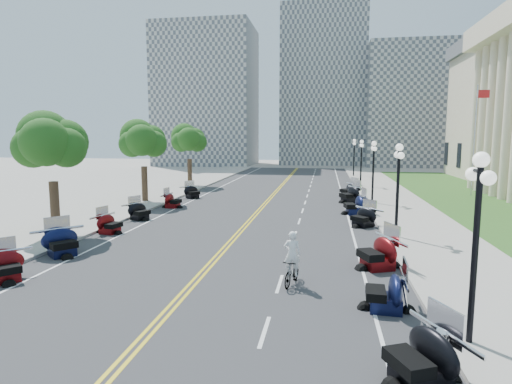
# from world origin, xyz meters

# --- Properties ---
(ground) EXTENTS (160.00, 160.00, 0.00)m
(ground) POSITION_xyz_m (0.00, 0.00, 0.00)
(ground) COLOR gray
(road) EXTENTS (16.00, 90.00, 0.01)m
(road) POSITION_xyz_m (0.00, 10.00, 0.00)
(road) COLOR #333335
(road) RESTS_ON ground
(centerline_yellow_a) EXTENTS (0.12, 90.00, 0.00)m
(centerline_yellow_a) POSITION_xyz_m (-0.12, 10.00, 0.01)
(centerline_yellow_a) COLOR yellow
(centerline_yellow_a) RESTS_ON road
(centerline_yellow_b) EXTENTS (0.12, 90.00, 0.00)m
(centerline_yellow_b) POSITION_xyz_m (0.12, 10.00, 0.01)
(centerline_yellow_b) COLOR yellow
(centerline_yellow_b) RESTS_ON road
(edge_line_north) EXTENTS (0.12, 90.00, 0.00)m
(edge_line_north) POSITION_xyz_m (6.40, 10.00, 0.01)
(edge_line_north) COLOR white
(edge_line_north) RESTS_ON road
(edge_line_south) EXTENTS (0.12, 90.00, 0.00)m
(edge_line_south) POSITION_xyz_m (-6.40, 10.00, 0.01)
(edge_line_south) COLOR white
(edge_line_south) RESTS_ON road
(lane_dash_4) EXTENTS (0.12, 2.00, 0.00)m
(lane_dash_4) POSITION_xyz_m (3.20, -8.00, 0.01)
(lane_dash_4) COLOR white
(lane_dash_4) RESTS_ON road
(lane_dash_5) EXTENTS (0.12, 2.00, 0.00)m
(lane_dash_5) POSITION_xyz_m (3.20, -4.00, 0.01)
(lane_dash_5) COLOR white
(lane_dash_5) RESTS_ON road
(lane_dash_6) EXTENTS (0.12, 2.00, 0.00)m
(lane_dash_6) POSITION_xyz_m (3.20, 0.00, 0.01)
(lane_dash_6) COLOR white
(lane_dash_6) RESTS_ON road
(lane_dash_7) EXTENTS (0.12, 2.00, 0.00)m
(lane_dash_7) POSITION_xyz_m (3.20, 4.00, 0.01)
(lane_dash_7) COLOR white
(lane_dash_7) RESTS_ON road
(lane_dash_8) EXTENTS (0.12, 2.00, 0.00)m
(lane_dash_8) POSITION_xyz_m (3.20, 8.00, 0.01)
(lane_dash_8) COLOR white
(lane_dash_8) RESTS_ON road
(lane_dash_9) EXTENTS (0.12, 2.00, 0.00)m
(lane_dash_9) POSITION_xyz_m (3.20, 12.00, 0.01)
(lane_dash_9) COLOR white
(lane_dash_9) RESTS_ON road
(lane_dash_10) EXTENTS (0.12, 2.00, 0.00)m
(lane_dash_10) POSITION_xyz_m (3.20, 16.00, 0.01)
(lane_dash_10) COLOR white
(lane_dash_10) RESTS_ON road
(lane_dash_11) EXTENTS (0.12, 2.00, 0.00)m
(lane_dash_11) POSITION_xyz_m (3.20, 20.00, 0.01)
(lane_dash_11) COLOR white
(lane_dash_11) RESTS_ON road
(lane_dash_12) EXTENTS (0.12, 2.00, 0.00)m
(lane_dash_12) POSITION_xyz_m (3.20, 24.00, 0.01)
(lane_dash_12) COLOR white
(lane_dash_12) RESTS_ON road
(lane_dash_13) EXTENTS (0.12, 2.00, 0.00)m
(lane_dash_13) POSITION_xyz_m (3.20, 28.00, 0.01)
(lane_dash_13) COLOR white
(lane_dash_13) RESTS_ON road
(lane_dash_14) EXTENTS (0.12, 2.00, 0.00)m
(lane_dash_14) POSITION_xyz_m (3.20, 32.00, 0.01)
(lane_dash_14) COLOR white
(lane_dash_14) RESTS_ON road
(lane_dash_15) EXTENTS (0.12, 2.00, 0.00)m
(lane_dash_15) POSITION_xyz_m (3.20, 36.00, 0.01)
(lane_dash_15) COLOR white
(lane_dash_15) RESTS_ON road
(lane_dash_16) EXTENTS (0.12, 2.00, 0.00)m
(lane_dash_16) POSITION_xyz_m (3.20, 40.00, 0.01)
(lane_dash_16) COLOR white
(lane_dash_16) RESTS_ON road
(lane_dash_17) EXTENTS (0.12, 2.00, 0.00)m
(lane_dash_17) POSITION_xyz_m (3.20, 44.00, 0.01)
(lane_dash_17) COLOR white
(lane_dash_17) RESTS_ON road
(lane_dash_18) EXTENTS (0.12, 2.00, 0.00)m
(lane_dash_18) POSITION_xyz_m (3.20, 48.00, 0.01)
(lane_dash_18) COLOR white
(lane_dash_18) RESTS_ON road
(lane_dash_19) EXTENTS (0.12, 2.00, 0.00)m
(lane_dash_19) POSITION_xyz_m (3.20, 52.00, 0.01)
(lane_dash_19) COLOR white
(lane_dash_19) RESTS_ON road
(sidewalk_north) EXTENTS (5.00, 90.00, 0.15)m
(sidewalk_north) POSITION_xyz_m (10.50, 10.00, 0.07)
(sidewalk_north) COLOR #9E9991
(sidewalk_north) RESTS_ON ground
(sidewalk_south) EXTENTS (5.00, 90.00, 0.15)m
(sidewalk_south) POSITION_xyz_m (-10.50, 10.00, 0.07)
(sidewalk_south) COLOR #9E9991
(sidewalk_south) RESTS_ON ground
(lawn) EXTENTS (9.00, 60.00, 0.10)m
(lawn) POSITION_xyz_m (17.50, 18.00, 0.05)
(lawn) COLOR #356023
(lawn) RESTS_ON ground
(distant_block_a) EXTENTS (18.00, 14.00, 26.00)m
(distant_block_a) POSITION_xyz_m (-18.00, 62.00, 13.00)
(distant_block_a) COLOR gray
(distant_block_a) RESTS_ON ground
(distant_block_b) EXTENTS (16.00, 12.00, 30.00)m
(distant_block_b) POSITION_xyz_m (4.00, 68.00, 15.00)
(distant_block_b) COLOR gray
(distant_block_b) RESTS_ON ground
(distant_block_c) EXTENTS (20.00, 14.00, 22.00)m
(distant_block_c) POSITION_xyz_m (22.00, 65.00, 11.00)
(distant_block_c) COLOR gray
(distant_block_c) RESTS_ON ground
(street_lamp_1) EXTENTS (0.50, 1.20, 4.90)m
(street_lamp_1) POSITION_xyz_m (8.60, -8.00, 2.60)
(street_lamp_1) COLOR black
(street_lamp_1) RESTS_ON sidewalk_north
(street_lamp_2) EXTENTS (0.50, 1.20, 4.90)m
(street_lamp_2) POSITION_xyz_m (8.60, 4.00, 2.60)
(street_lamp_2) COLOR black
(street_lamp_2) RESTS_ON sidewalk_north
(street_lamp_3) EXTENTS (0.50, 1.20, 4.90)m
(street_lamp_3) POSITION_xyz_m (8.60, 16.00, 2.60)
(street_lamp_3) COLOR black
(street_lamp_3) RESTS_ON sidewalk_north
(street_lamp_4) EXTENTS (0.50, 1.20, 4.90)m
(street_lamp_4) POSITION_xyz_m (8.60, 28.00, 2.60)
(street_lamp_4) COLOR black
(street_lamp_4) RESTS_ON sidewalk_north
(street_lamp_5) EXTENTS (0.50, 1.20, 4.90)m
(street_lamp_5) POSITION_xyz_m (8.60, 40.00, 2.60)
(street_lamp_5) COLOR black
(street_lamp_5) RESTS_ON sidewalk_north
(flagpole) EXTENTS (1.10, 0.20, 10.00)m
(flagpole) POSITION_xyz_m (18.00, 22.00, 5.00)
(flagpole) COLOR silver
(flagpole) RESTS_ON ground
(tree_2) EXTENTS (4.80, 4.80, 9.20)m
(tree_2) POSITION_xyz_m (-10.00, 2.00, 4.75)
(tree_2) COLOR #235619
(tree_2) RESTS_ON sidewalk_south
(tree_3) EXTENTS (4.80, 4.80, 9.20)m
(tree_3) POSITION_xyz_m (-10.00, 14.00, 4.75)
(tree_3) COLOR #235619
(tree_3) RESTS_ON sidewalk_south
(tree_4) EXTENTS (4.80, 4.80, 9.20)m
(tree_4) POSITION_xyz_m (-10.00, 26.00, 4.75)
(tree_4) COLOR #235619
(tree_4) RESTS_ON sidewalk_south
(motorcycle_n_3) EXTENTS (2.71, 2.71, 1.42)m
(motorcycle_n_3) POSITION_xyz_m (6.97, -9.98, 0.71)
(motorcycle_n_3) COLOR black
(motorcycle_n_3) RESTS_ON road
(motorcycle_n_4) EXTENTS (2.03, 2.03, 1.35)m
(motorcycle_n_4) POSITION_xyz_m (6.76, -5.88, 0.67)
(motorcycle_n_4) COLOR black
(motorcycle_n_4) RESTS_ON road
(motorcycle_n_5) EXTENTS (2.83, 2.83, 1.51)m
(motorcycle_n_5) POSITION_xyz_m (7.02, -1.49, 0.76)
(motorcycle_n_5) COLOR #590A0C
(motorcycle_n_5) RESTS_ON road
(motorcycle_n_7) EXTENTS (2.68, 2.68, 1.33)m
(motorcycle_n_7) POSITION_xyz_m (7.13, 6.95, 0.66)
(motorcycle_n_7) COLOR black
(motorcycle_n_7) RESTS_ON road
(motorcycle_n_8) EXTENTS (2.53, 2.53, 1.53)m
(motorcycle_n_8) POSITION_xyz_m (6.91, 11.10, 0.76)
(motorcycle_n_8) COLOR black
(motorcycle_n_8) RESTS_ON road
(motorcycle_n_9) EXTENTS (2.96, 2.96, 1.54)m
(motorcycle_n_9) POSITION_xyz_m (6.86, 16.57, 0.77)
(motorcycle_n_9) COLOR black
(motorcycle_n_9) RESTS_ON road
(motorcycle_n_10) EXTENTS (2.81, 2.81, 1.43)m
(motorcycle_n_10) POSITION_xyz_m (6.95, 20.02, 0.71)
(motorcycle_n_10) COLOR black
(motorcycle_n_10) RESTS_ON road
(motorcycle_s_4) EXTENTS (2.62, 2.62, 1.30)m
(motorcycle_s_4) POSITION_xyz_m (-7.10, -5.41, 0.65)
(motorcycle_s_4) COLOR #590A0C
(motorcycle_s_4) RESTS_ON road
(motorcycle_s_5) EXTENTS (2.89, 2.89, 1.44)m
(motorcycle_s_5) POSITION_xyz_m (-7.09, -1.85, 0.72)
(motorcycle_s_5) COLOR black
(motorcycle_s_5) RESTS_ON road
(motorcycle_s_6) EXTENTS (2.11, 2.11, 1.24)m
(motorcycle_s_6) POSITION_xyz_m (-7.20, 2.79, 0.62)
(motorcycle_s_6) COLOR #590A0C
(motorcycle_s_6) RESTS_ON road
(motorcycle_s_7) EXTENTS (2.44, 2.44, 1.26)m
(motorcycle_s_7) POSITION_xyz_m (-7.26, 6.87, 0.63)
(motorcycle_s_7) COLOR black
(motorcycle_s_7) RESTS_ON road
(motorcycle_s_8) EXTENTS (1.95, 1.95, 1.25)m
(motorcycle_s_8) POSITION_xyz_m (-6.77, 11.75, 0.62)
(motorcycle_s_8) COLOR #590A0C
(motorcycle_s_8) RESTS_ON road
(motorcycle_s_9) EXTENTS (2.51, 2.51, 1.24)m
(motorcycle_s_9) POSITION_xyz_m (-6.85, 16.97, 0.62)
(motorcycle_s_9) COLOR black
(motorcycle_s_9) RESTS_ON road
(bicycle) EXTENTS (0.84, 1.74, 1.01)m
(bicycle) POSITION_xyz_m (3.66, -4.06, 0.50)
(bicycle) COLOR #A51414
(bicycle) RESTS_ON road
(cyclist_rider) EXTENTS (0.62, 0.41, 1.70)m
(cyclist_rider) POSITION_xyz_m (3.66, -4.06, 1.86)
(cyclist_rider) COLOR silver
(cyclist_rider) RESTS_ON bicycle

